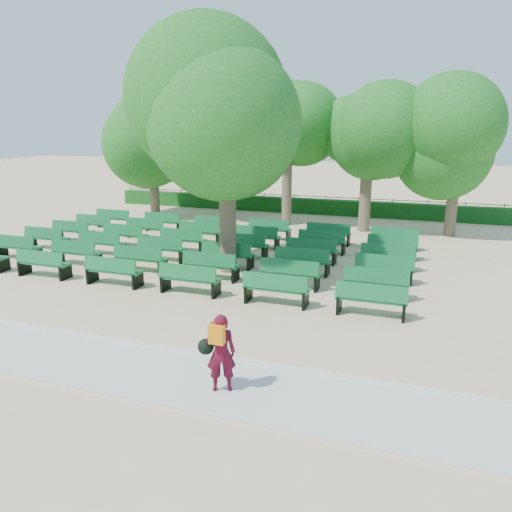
# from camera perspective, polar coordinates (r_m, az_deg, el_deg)

# --- Properties ---
(ground) EXTENTS (120.00, 120.00, 0.00)m
(ground) POSITION_cam_1_polar(r_m,az_deg,el_deg) (18.22, -4.46, -2.11)
(ground) COLOR tan
(paving) EXTENTS (30.00, 2.20, 0.06)m
(paving) POSITION_cam_1_polar(r_m,az_deg,el_deg) (12.27, -18.78, -11.30)
(paving) COLOR silver
(paving) RESTS_ON ground
(curb) EXTENTS (30.00, 0.12, 0.10)m
(curb) POSITION_cam_1_polar(r_m,az_deg,el_deg) (13.09, -15.68, -9.28)
(curb) COLOR silver
(curb) RESTS_ON ground
(hedge) EXTENTS (26.00, 0.70, 0.90)m
(hedge) POSITION_cam_1_polar(r_m,az_deg,el_deg) (31.14, 5.99, 5.71)
(hedge) COLOR #144F18
(hedge) RESTS_ON ground
(fence) EXTENTS (26.00, 0.10, 1.02)m
(fence) POSITION_cam_1_polar(r_m,az_deg,el_deg) (31.60, 6.14, 5.01)
(fence) COLOR black
(fence) RESTS_ON ground
(tree_line) EXTENTS (21.80, 6.80, 7.04)m
(tree_line) POSITION_cam_1_polar(r_m,az_deg,el_deg) (27.40, 3.99, 3.58)
(tree_line) COLOR #1F6B1F
(tree_line) RESTS_ON ground
(bench_array) EXTENTS (2.02, 0.72, 1.25)m
(bench_array) POSITION_cam_1_polar(r_m,az_deg,el_deg) (20.46, -5.81, 0.02)
(bench_array) COLOR #116631
(bench_array) RESTS_ON ground
(tree_among) EXTENTS (5.75, 5.75, 7.84)m
(tree_among) POSITION_cam_1_polar(r_m,az_deg,el_deg) (17.92, -3.40, 14.59)
(tree_among) COLOR brown
(tree_among) RESTS_ON ground
(person) EXTENTS (0.82, 0.59, 1.63)m
(person) POSITION_cam_1_polar(r_m,az_deg,el_deg) (10.10, -4.19, -10.83)
(person) COLOR #4A0A1C
(person) RESTS_ON ground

